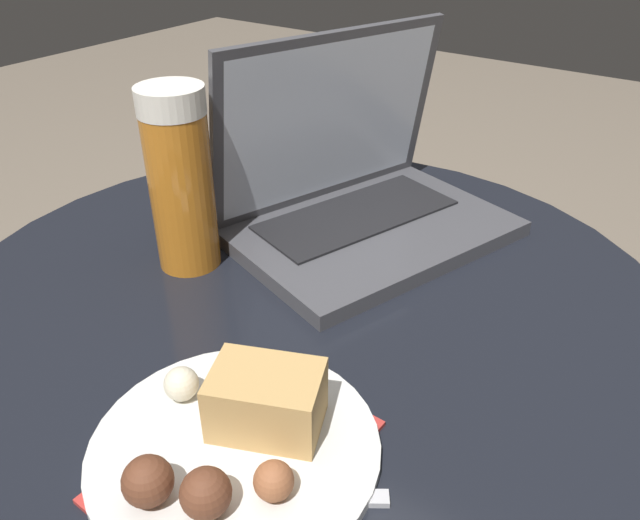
{
  "coord_description": "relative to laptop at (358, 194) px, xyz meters",
  "views": [
    {
      "loc": [
        -0.42,
        -0.32,
        0.87
      ],
      "look_at": [
        -0.03,
        -0.04,
        0.57
      ],
      "focal_mm": 35.0,
      "sensor_mm": 36.0,
      "label": 1
    }
  ],
  "objects": [
    {
      "name": "laptop",
      "position": [
        0.0,
        0.0,
        0.0
      ],
      "size": [
        0.36,
        0.3,
        0.23
      ],
      "color": "#47474C",
      "rests_on": "table"
    },
    {
      "name": "table",
      "position": [
        -0.15,
        -0.03,
        -0.16
      ],
      "size": [
        0.75,
        0.75,
        0.5
      ],
      "color": "#515156",
      "rests_on": "ground_plane"
    },
    {
      "name": "fork",
      "position": [
        -0.37,
        -0.14,
        -0.04
      ],
      "size": [
        0.11,
        0.15,
        0.0
      ],
      "color": "silver",
      "rests_on": "table"
    },
    {
      "name": "napkin",
      "position": [
        -0.35,
        -0.12,
        -0.05
      ],
      "size": [
        0.19,
        0.14,
        0.0
      ],
      "color": "#B7332D",
      "rests_on": "table"
    },
    {
      "name": "beer_glass",
      "position": [
        -0.17,
        0.11,
        0.05
      ],
      "size": [
        0.07,
        0.07,
        0.2
      ],
      "color": "#C6701E",
      "rests_on": "table"
    },
    {
      "name": "snack_plate",
      "position": [
        -0.34,
        -0.11,
        -0.03
      ],
      "size": [
        0.22,
        0.22,
        0.06
      ],
      "color": "silver",
      "rests_on": "table"
    }
  ]
}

